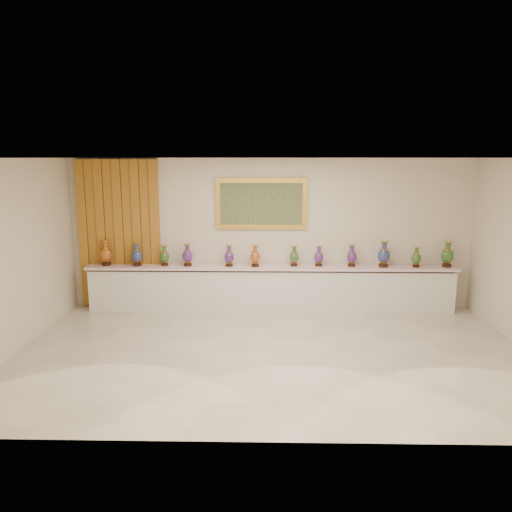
{
  "coord_description": "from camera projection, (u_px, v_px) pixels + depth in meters",
  "views": [
    {
      "loc": [
        -0.09,
        -7.37,
        3.01
      ],
      "look_at": [
        -0.28,
        1.7,
        1.21
      ],
      "focal_mm": 35.0,
      "sensor_mm": 36.0,
      "label": 1
    }
  ],
  "objects": [
    {
      "name": "room",
      "position": [
        142.0,
        229.0,
        9.95
      ],
      "size": [
        8.0,
        8.0,
        8.0
      ],
      "color": "beige",
      "rests_on": "ground"
    },
    {
      "name": "ground",
      "position": [
        272.0,
        353.0,
        7.81
      ],
      "size": [
        8.0,
        8.0,
        0.0
      ],
      "primitive_type": "plane",
      "color": "beige",
      "rests_on": "ground"
    },
    {
      "name": "vase_6",
      "position": [
        294.0,
        257.0,
        9.82
      ],
      "size": [
        0.19,
        0.19,
        0.4
      ],
      "rotation": [
        0.0,
        0.0,
        0.06
      ],
      "color": "black",
      "rests_on": "counter"
    },
    {
      "name": "vase_1",
      "position": [
        137.0,
        255.0,
        9.83
      ],
      "size": [
        0.23,
        0.23,
        0.47
      ],
      "rotation": [
        0.0,
        0.0,
        0.07
      ],
      "color": "black",
      "rests_on": "counter"
    },
    {
      "name": "vase_4",
      "position": [
        229.0,
        257.0,
        9.8
      ],
      "size": [
        0.24,
        0.24,
        0.42
      ],
      "rotation": [
        0.0,
        0.0,
        -0.28
      ],
      "color": "black",
      "rests_on": "counter"
    },
    {
      "name": "vase_0",
      "position": [
        106.0,
        254.0,
        9.87
      ],
      "size": [
        0.3,
        0.3,
        0.5
      ],
      "rotation": [
        0.0,
        0.0,
        -0.38
      ],
      "color": "black",
      "rests_on": "counter"
    },
    {
      "name": "label_card",
      "position": [
        221.0,
        267.0,
        9.74
      ],
      "size": [
        0.1,
        0.06,
        0.0
      ],
      "primitive_type": "cube",
      "color": "white",
      "rests_on": "counter"
    },
    {
      "name": "vase_7",
      "position": [
        319.0,
        257.0,
        9.82
      ],
      "size": [
        0.21,
        0.21,
        0.4
      ],
      "rotation": [
        0.0,
        0.0,
        -0.15
      ],
      "color": "black",
      "rests_on": "counter"
    },
    {
      "name": "vase_11",
      "position": [
        447.0,
        255.0,
        9.74
      ],
      "size": [
        0.29,
        0.29,
        0.51
      ],
      "rotation": [
        0.0,
        0.0,
        0.27
      ],
      "color": "black",
      "rests_on": "counter"
    },
    {
      "name": "counter",
      "position": [
        271.0,
        289.0,
        9.95
      ],
      "size": [
        7.28,
        0.48,
        0.9
      ],
      "color": "white",
      "rests_on": "ground"
    },
    {
      "name": "vase_2",
      "position": [
        164.0,
        256.0,
        9.86
      ],
      "size": [
        0.23,
        0.23,
        0.41
      ],
      "rotation": [
        0.0,
        0.0,
        -0.29
      ],
      "color": "black",
      "rests_on": "counter"
    },
    {
      "name": "vase_9",
      "position": [
        384.0,
        255.0,
        9.73
      ],
      "size": [
        0.25,
        0.25,
        0.52
      ],
      "rotation": [
        0.0,
        0.0,
        0.04
      ],
      "color": "black",
      "rests_on": "counter"
    },
    {
      "name": "vase_10",
      "position": [
        416.0,
        258.0,
        9.72
      ],
      "size": [
        0.21,
        0.21,
        0.4
      ],
      "rotation": [
        0.0,
        0.0,
        -0.16
      ],
      "color": "black",
      "rests_on": "counter"
    },
    {
      "name": "vase_8",
      "position": [
        352.0,
        257.0,
        9.79
      ],
      "size": [
        0.2,
        0.2,
        0.43
      ],
      "rotation": [
        0.0,
        0.0,
        -0.01
      ],
      "color": "black",
      "rests_on": "counter"
    },
    {
      "name": "vase_3",
      "position": [
        188.0,
        256.0,
        9.83
      ],
      "size": [
        0.22,
        0.22,
        0.44
      ],
      "rotation": [
        0.0,
        0.0,
        -0.06
      ],
      "color": "black",
      "rests_on": "counter"
    },
    {
      "name": "vase_5",
      "position": [
        255.0,
        257.0,
        9.77
      ],
      "size": [
        0.22,
        0.22,
        0.43
      ],
      "rotation": [
        0.0,
        0.0,
        0.13
      ],
      "color": "black",
      "rests_on": "counter"
    }
  ]
}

